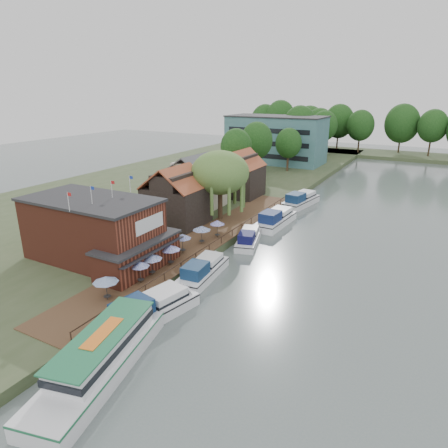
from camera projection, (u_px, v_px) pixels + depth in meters
The scene contains 30 objects.
ground at pixel (219, 294), 40.64m from camera, with size 260.00×260.00×0.00m, color #505D5C.
land_bank at pixel (176, 187), 83.22m from camera, with size 50.00×140.00×1.00m, color #384728.
quay_deck at pixel (203, 240), 52.26m from camera, with size 6.00×50.00×0.10m, color #47301E.
quay_rail at pixel (223, 239), 51.30m from camera, with size 0.20×49.00×1.00m, color black, non-canonical shape.
pub at pixel (106, 232), 44.70m from camera, with size 20.00×11.00×7.30m, color maroon, non-canonical shape.
hotel_block at pixel (276, 139), 106.52m from camera, with size 25.40×12.40×12.30m, color #38666B, non-canonical shape.
cottage_a at pixel (176, 196), 57.43m from camera, with size 8.60×7.60×8.50m, color black, non-canonical shape.
cottage_b at pixel (196, 180), 67.10m from camera, with size 9.60×8.60×8.50m, color beige, non-canonical shape.
cottage_c at pixel (241, 173), 72.75m from camera, with size 7.60×7.60×8.50m, color black, non-canonical shape.
willow at pixel (220, 186), 59.22m from camera, with size 8.60×8.60×10.43m, color #476B2D, non-canonical shape.
umbrella_0 at pixel (106, 288), 36.96m from camera, with size 2.43×2.43×2.38m, color navy, non-canonical shape.
umbrella_1 at pixel (140, 272), 40.23m from camera, with size 2.01×2.01×2.38m, color navy, non-canonical shape.
umbrella_2 at pixel (152, 265), 41.97m from camera, with size 2.35×2.35×2.38m, color navy, non-canonical shape.
umbrella_3 at pixel (171, 255), 44.38m from camera, with size 2.27×2.27×2.38m, color navy, non-canonical shape.
umbrella_4 at pixel (183, 243), 47.74m from camera, with size 2.16×2.16×2.38m, color #1B2F96, non-canonical shape.
umbrella_5 at pixel (202, 235), 50.54m from camera, with size 2.32×2.32×2.38m, color navy, non-canonical shape.
umbrella_6 at pixel (217, 229), 52.72m from camera, with size 1.99×1.99×2.38m, color #211A92, non-canonical shape.
cruiser_0 at pixel (151, 306), 35.82m from camera, with size 3.48×10.75×2.64m, color silver, non-canonical shape.
cruiser_1 at pixel (203, 268), 43.81m from camera, with size 3.14×9.70×2.34m, color white, non-canonical shape.
cruiser_2 at pixel (248, 236), 53.53m from camera, with size 2.88×8.94×2.13m, color silver, non-canonical shape.
cruiser_3 at pixel (276, 217), 60.77m from camera, with size 3.52×10.86×2.67m, color white, non-canonical shape.
cruiser_4 at pixel (301, 198), 71.21m from camera, with size 3.49×10.79×2.65m, color silver, non-canonical shape.
tour_boat at pixel (99, 356), 28.78m from camera, with size 3.98×14.11×3.08m, color silver, non-canonical shape.
swan at pixel (127, 347), 31.95m from camera, with size 0.44×0.44×0.44m, color white.
bank_tree_0 at pixel (236, 157), 80.35m from camera, with size 6.27×6.27×11.54m, color #143811, non-canonical shape.
bank_tree_1 at pixel (256, 149), 89.17m from camera, with size 7.11×7.11×12.13m, color #143811, non-canonical shape.
bank_tree_2 at pixel (288, 150), 95.24m from camera, with size 6.21×6.21×10.26m, color #143811, non-canonical shape.
bank_tree_3 at pixel (299, 133), 109.29m from camera, with size 8.91×8.91×14.80m, color #143811, non-canonical shape.
bank_tree_4 at pixel (324, 134), 116.28m from camera, with size 7.57×7.57×13.14m, color #143811, non-canonical shape.
bank_tree_5 at pixel (319, 131), 122.79m from camera, with size 8.94×8.94×13.54m, color #143811, non-canonical shape.
Camera 1 is at (17.88, -31.50, 19.76)m, focal length 32.00 mm.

